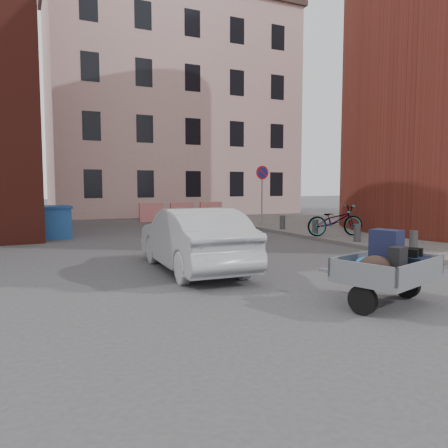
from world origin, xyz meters
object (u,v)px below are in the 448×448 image
dumpster (30,222)px  bicycle (335,220)px  trailer (387,268)px  silver_car (193,239)px

dumpster → bicycle: (9.80, -4.65, 0.08)m
dumpster → bicycle: size_ratio=1.35×
trailer → dumpster: 12.88m
bicycle → trailer: bearing=158.6°
silver_car → bicycle: 7.35m
bicycle → dumpster: bearing=77.2°
trailer → silver_car: 4.36m
dumpster → silver_car: size_ratio=0.66×
dumpster → bicycle: bearing=-25.8°
dumpster → bicycle: bicycle is taller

